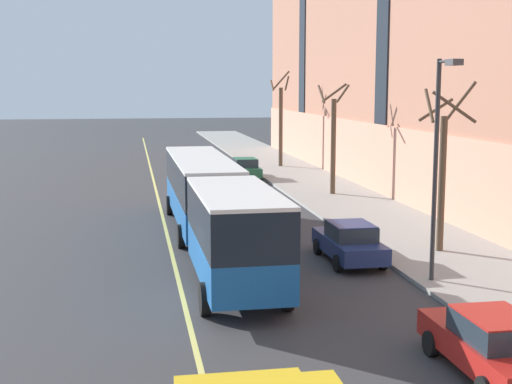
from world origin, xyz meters
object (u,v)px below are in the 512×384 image
parked_car_green_2 (245,169)px  street_tree_far_uptown (333,138)px  street_tree_mid_block (443,167)px  street_lamp (439,149)px  street_tree_far_downtown (281,121)px  parked_car_red_3 (492,345)px  city_bus (211,201)px  parked_car_navy_1 (349,242)px

parked_car_green_2 → street_tree_far_uptown: (4.08, -8.79, 2.78)m
street_tree_mid_block → street_lamp: street_lamp is taller
street_tree_far_uptown → parked_car_green_2: bearing=114.9°
street_tree_mid_block → street_tree_far_downtown: size_ratio=0.87×
street_tree_far_uptown → street_lamp: size_ratio=0.91×
street_tree_mid_block → street_tree_far_uptown: 15.65m
parked_car_red_3 → street_tree_far_uptown: (4.04, 27.45, 2.78)m
city_bus → street_tree_far_downtown: 30.13m
parked_car_red_3 → street_tree_mid_block: 12.78m
parked_car_green_2 → street_tree_mid_block: 24.94m
parked_car_red_3 → street_tree_far_downtown: (4.04, 43.04, 3.10)m
parked_car_green_2 → street_tree_far_downtown: 8.51m
parked_car_red_3 → street_tree_far_uptown: bearing=81.6°
parked_car_navy_1 → street_tree_mid_block: 4.91m
city_bus → street_tree_far_downtown: (8.97, 28.71, 1.87)m
parked_car_navy_1 → street_tree_mid_block: bearing=9.1°
parked_car_navy_1 → street_tree_far_uptown: (3.99, 16.29, 2.78)m
city_bus → parked_car_green_2: size_ratio=4.45×
parked_car_red_3 → city_bus: bearing=109.0°
street_tree_mid_block → street_tree_far_downtown: 31.24m
parked_car_green_2 → street_tree_far_downtown: street_tree_far_downtown is taller
street_tree_far_downtown → city_bus: bearing=-107.4°
city_bus → street_tree_mid_block: (8.99, -2.53, 1.54)m
street_tree_mid_block → street_tree_far_uptown: size_ratio=1.00×
parked_car_navy_1 → parked_car_green_2: bearing=90.2°
parked_car_green_2 → street_tree_mid_block: bearing=-80.5°
parked_car_green_2 → street_lamp: size_ratio=0.62×
parked_car_green_2 → parked_car_red_3: size_ratio=1.00×
parked_car_navy_1 → street_lamp: (1.85, -3.68, 3.90)m
parked_car_navy_1 → street_tree_mid_block: (4.01, 0.64, 2.77)m
street_lamp → street_tree_mid_block: bearing=63.5°
street_tree_far_uptown → street_tree_mid_block: bearing=-89.9°
city_bus → street_lamp: street_lamp is taller
parked_car_red_3 → street_tree_mid_block: street_tree_mid_block is taller
parked_car_navy_1 → parked_car_red_3: bearing=-90.2°
parked_car_red_3 → street_tree_far_uptown: street_tree_far_uptown is taller
city_bus → street_lamp: (6.84, -6.85, 2.67)m
city_bus → street_tree_far_uptown: street_tree_far_uptown is taller
street_tree_far_uptown → street_tree_far_downtown: (-0.00, 15.59, 0.32)m
city_bus → parked_car_green_2: bearing=77.4°
city_bus → street_tree_far_downtown: bearing=72.6°
street_tree_far_uptown → street_tree_far_downtown: bearing=90.0°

